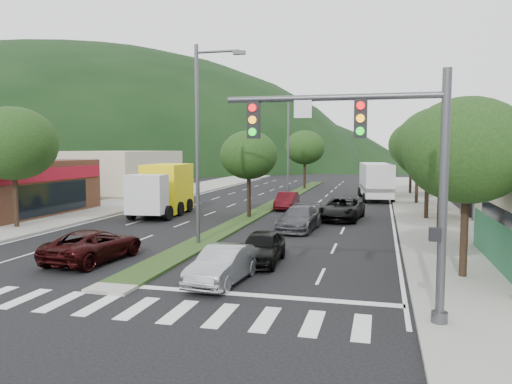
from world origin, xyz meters
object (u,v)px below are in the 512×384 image
(suv_maroon, at_px, (94,245))
(box_truck, at_px, (164,191))
(tree_r_d, at_px, (418,145))
(tree_l_a, at_px, (13,144))
(traffic_signal, at_px, (384,158))
(tree_r_b, at_px, (442,146))
(tree_med_far, at_px, (305,147))
(car_queue_c, at_px, (287,201))
(tree_r_e, at_px, (411,148))
(motorhome, at_px, (376,180))
(tree_r_c, at_px, (428,151))
(car_queue_b, at_px, (299,218))
(sedan_silver, at_px, (223,265))
(car_queue_d, at_px, (342,209))
(tree_r_a, at_px, (467,150))
(streetlight_near, at_px, (201,135))
(car_queue_a, at_px, (262,247))
(streetlight_mid, at_px, (290,141))
(tree_med_near, at_px, (249,155))

(suv_maroon, relative_size, box_truck, 0.65)
(tree_r_d, xyz_separation_m, tree_l_a, (-24.50, -20.00, 0.00))
(traffic_signal, bearing_deg, tree_r_b, 77.63)
(tree_med_far, distance_m, car_queue_c, 20.78)
(tree_r_e, xyz_separation_m, motorhome, (-3.54, -6.46, -3.05))
(tree_r_c, bearing_deg, car_queue_b, -141.03)
(tree_l_a, height_order, sedan_silver, tree_l_a)
(tree_med_far, distance_m, car_queue_d, 26.39)
(tree_r_a, distance_m, streetlight_near, 12.48)
(tree_r_e, distance_m, sedan_silver, 39.72)
(tree_r_b, height_order, car_queue_d, tree_r_b)
(tree_r_e, height_order, tree_l_a, tree_l_a)
(tree_r_d, distance_m, tree_l_a, 31.63)
(tree_r_a, xyz_separation_m, car_queue_b, (-7.74, 9.74, -4.10))
(tree_r_a, relative_size, car_queue_c, 1.57)
(car_queue_a, distance_m, car_queue_b, 8.93)
(tree_r_d, bearing_deg, suv_maroon, -119.61)
(tree_l_a, relative_size, car_queue_c, 1.72)
(tree_r_c, xyz_separation_m, car_queue_d, (-5.62, -1.26, -3.98))
(tree_med_far, bearing_deg, tree_r_c, -63.43)
(tree_med_far, distance_m, streetlight_near, 36.01)
(tree_r_a, relative_size, tree_r_e, 0.99)
(tree_l_a, height_order, box_truck, tree_l_a)
(tree_med_far, xyz_separation_m, suv_maroon, (-3.09, -40.56, -4.31))
(suv_maroon, bearing_deg, tree_l_a, -29.62)
(traffic_signal, relative_size, tree_l_a, 0.97)
(sedan_silver, xyz_separation_m, car_queue_a, (0.62, 3.38, 0.02))
(tree_r_a, bearing_deg, streetlight_mid, 112.13)
(tree_med_far, bearing_deg, traffic_signal, -78.78)
(tree_r_e, xyz_separation_m, streetlight_mid, (-11.79, -7.00, 0.69))
(tree_r_d, relative_size, tree_med_far, 1.03)
(suv_maroon, height_order, box_truck, box_truck)
(car_queue_a, height_order, car_queue_c, car_queue_c)
(sedan_silver, bearing_deg, tree_r_d, 79.40)
(tree_med_near, xyz_separation_m, car_queue_b, (4.26, -4.26, -3.70))
(traffic_signal, height_order, motorhome, traffic_signal)
(car_queue_d, bearing_deg, tree_r_e, 81.29)
(car_queue_d, height_order, motorhome, motorhome)
(car_queue_c, bearing_deg, motorhome, 54.04)
(tree_r_d, distance_m, tree_med_near, 16.99)
(car_queue_b, relative_size, car_queue_c, 1.18)
(tree_r_a, distance_m, tree_r_b, 8.00)
(traffic_signal, height_order, sedan_silver, traffic_signal)
(car_queue_d, bearing_deg, car_queue_c, 139.59)
(car_queue_c, bearing_deg, tree_r_d, 30.03)
(sedan_silver, bearing_deg, car_queue_b, 92.32)
(traffic_signal, distance_m, motorhome, 35.19)
(sedan_silver, xyz_separation_m, motorhome, (4.99, 32.10, 1.17))
(tree_r_b, bearing_deg, tree_l_a, -175.33)
(traffic_signal, xyz_separation_m, car_queue_a, (-4.94, 6.35, -3.95))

